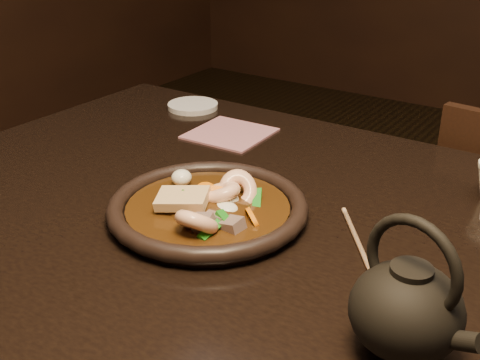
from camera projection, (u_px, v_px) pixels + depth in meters
The scene contains 7 objects.
table at pixel (340, 287), 0.89m from camera, with size 1.60×0.90×0.75m.
plate at pixel (208, 209), 0.92m from camera, with size 0.31×0.31×0.03m.
stirfry at pixel (208, 206), 0.92m from camera, with size 0.20×0.20×0.07m.
saucer_left at pixel (193, 106), 1.41m from camera, with size 0.12×0.12×0.01m, color silver.
chopsticks at pixel (362, 251), 0.83m from camera, with size 0.16×0.20×0.01m.
napkin at pixel (230, 133), 1.26m from camera, with size 0.15×0.15×0.00m, color #A66670.
teapot at pixel (407, 307), 0.63m from camera, with size 0.15×0.12×0.16m.
Camera 1 is at (0.29, -0.70, 1.20)m, focal length 45.00 mm.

